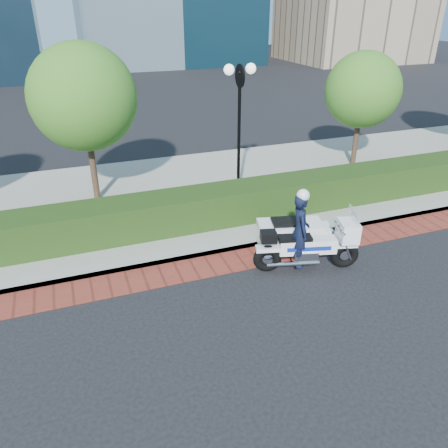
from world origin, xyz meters
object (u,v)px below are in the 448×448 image
object	(u,v)px
lamppost	(239,111)
police_motorcycle	(299,236)
tree_c	(363,90)
tree_b	(83,98)

from	to	relation	value
lamppost	police_motorcycle	bearing A→B (deg)	-90.89
lamppost	tree_c	xyz separation A→B (m)	(5.50, 1.30, 0.09)
tree_c	police_motorcycle	size ratio (longest dim) A/B	1.64
lamppost	tree_b	distance (m)	4.71
police_motorcycle	tree_c	bearing A→B (deg)	59.89
tree_b	lamppost	bearing A→B (deg)	-16.11
tree_b	police_motorcycle	xyz separation A→B (m)	(4.43, -5.55, -2.69)
lamppost	tree_b	size ratio (longest dim) A/B	0.86
tree_c	police_motorcycle	xyz separation A→B (m)	(-5.57, -5.55, -2.31)
tree_c	police_motorcycle	distance (m)	8.19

